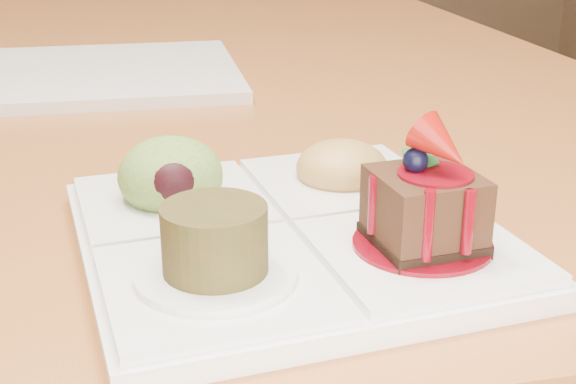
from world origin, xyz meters
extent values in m
cube|color=#A35D2A|center=(0.00, 0.00, 0.73)|extent=(1.00, 1.80, 0.04)
cylinder|color=#A35D2A|center=(0.44, 0.84, 0.35)|extent=(0.06, 0.06, 0.71)
cylinder|color=black|center=(0.59, -0.18, 0.20)|extent=(0.03, 0.03, 0.41)
cube|color=silver|center=(0.06, -0.75, 0.76)|extent=(0.25, 0.25, 0.01)
cube|color=silver|center=(0.12, -0.80, 0.77)|extent=(0.12, 0.12, 0.01)
cube|color=silver|center=(0.01, -0.81, 0.77)|extent=(0.12, 0.12, 0.01)
cube|color=silver|center=(0.00, -0.70, 0.77)|extent=(0.12, 0.12, 0.01)
cube|color=silver|center=(0.11, -0.69, 0.77)|extent=(0.12, 0.12, 0.01)
cylinder|color=#61030D|center=(0.12, -0.80, 0.77)|extent=(0.07, 0.07, 0.00)
cube|color=black|center=(0.12, -0.80, 0.77)|extent=(0.06, 0.06, 0.01)
cube|color=#391D0F|center=(0.12, -0.80, 0.79)|extent=(0.06, 0.06, 0.03)
cylinder|color=#61030D|center=(0.12, -0.80, 0.81)|extent=(0.04, 0.04, 0.00)
sphere|color=black|center=(0.11, -0.80, 0.82)|extent=(0.01, 0.01, 0.01)
cone|color=maroon|center=(0.12, -0.80, 0.82)|extent=(0.04, 0.04, 0.03)
cube|color=#134E1A|center=(0.12, -0.79, 0.81)|extent=(0.01, 0.02, 0.01)
cube|color=#134E1A|center=(0.12, -0.79, 0.81)|extent=(0.01, 0.01, 0.01)
cylinder|color=#61030D|center=(0.11, -0.83, 0.79)|extent=(0.01, 0.01, 0.04)
cylinder|color=#61030D|center=(0.13, -0.83, 0.79)|extent=(0.01, 0.01, 0.03)
cylinder|color=#61030D|center=(0.09, -0.79, 0.79)|extent=(0.01, 0.01, 0.03)
cylinder|color=silver|center=(0.01, -0.81, 0.77)|extent=(0.08, 0.08, 0.00)
cylinder|color=#452E13|center=(0.01, -0.81, 0.79)|extent=(0.05, 0.05, 0.03)
cylinder|color=#49210F|center=(0.01, -0.81, 0.80)|extent=(0.04, 0.04, 0.00)
ellipsoid|color=olive|center=(0.00, -0.70, 0.78)|extent=(0.06, 0.06, 0.05)
ellipsoid|color=black|center=(0.00, -0.72, 0.78)|extent=(0.03, 0.02, 0.03)
ellipsoid|color=#AB783E|center=(0.11, -0.69, 0.77)|extent=(0.06, 0.06, 0.04)
cube|color=#D4420F|center=(0.12, -0.68, 0.78)|extent=(0.02, 0.02, 0.01)
cube|color=#4C6716|center=(0.11, -0.68, 0.78)|extent=(0.02, 0.02, 0.01)
cube|color=#D4420F|center=(0.10, -0.68, 0.78)|extent=(0.02, 0.02, 0.01)
cube|color=#4C6716|center=(0.10, -0.68, 0.78)|extent=(0.02, 0.01, 0.01)
cube|color=#D4420F|center=(0.09, -0.69, 0.78)|extent=(0.02, 0.02, 0.01)
cube|color=#4C6716|center=(0.10, -0.70, 0.78)|extent=(0.02, 0.02, 0.01)
cube|color=#D4420F|center=(0.11, -0.70, 0.78)|extent=(0.02, 0.02, 0.01)
cube|color=#4C6716|center=(0.12, -0.69, 0.78)|extent=(0.02, 0.02, 0.01)
cube|color=silver|center=(-0.03, -0.30, 0.76)|extent=(0.27, 0.27, 0.01)
camera|label=1|loc=(-0.03, -1.16, 0.95)|focal=50.00mm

